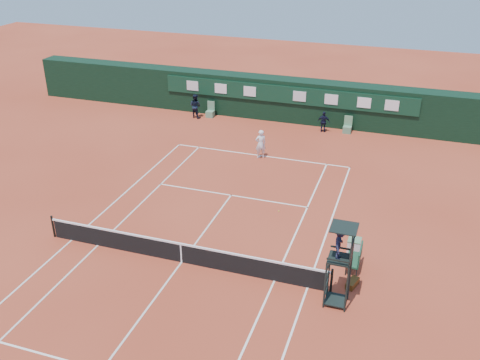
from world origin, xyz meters
name	(u,v)px	position (x,y,z in m)	size (l,w,h in m)	color
ground	(182,262)	(0.00, 0.00, 0.00)	(90.00, 90.00, 0.00)	#B2432A
court_lines	(182,262)	(0.00, 0.00, 0.01)	(11.05, 23.85, 0.01)	white
tennis_net	(181,252)	(0.00, 0.00, 0.51)	(12.90, 0.10, 1.10)	black
back_wall	(288,99)	(0.00, 18.74, 1.51)	(40.00, 1.65, 3.00)	black
linesman_chair_left	(210,113)	(-5.50, 17.48, 0.32)	(0.55, 0.50, 1.15)	#5C8D68
linesman_chair_right	(347,128)	(4.50, 17.48, 0.32)	(0.55, 0.50, 1.15)	#558260
umpire_chair	(340,249)	(6.68, -0.59, 2.46)	(0.96, 0.95, 3.42)	black
player_bench	(356,257)	(7.12, 1.84, 0.60)	(0.56, 1.20, 1.10)	#1B432A
tennis_bag	(352,283)	(7.16, 0.67, 0.13)	(0.31, 0.72, 0.27)	black
cooler	(354,245)	(6.88, 3.14, 0.33)	(0.57, 0.57, 0.65)	silver
tennis_ball	(279,211)	(2.84, 5.52, 0.03)	(0.06, 0.06, 0.06)	#D5E234
player	(261,144)	(0.08, 11.60, 0.90)	(0.66, 0.43, 1.80)	white
ball_kid_left	(195,106)	(-6.46, 17.01, 0.88)	(0.86, 0.67, 1.77)	black
ball_kid_right	(324,122)	(2.92, 17.10, 0.73)	(0.85, 0.35, 1.45)	black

